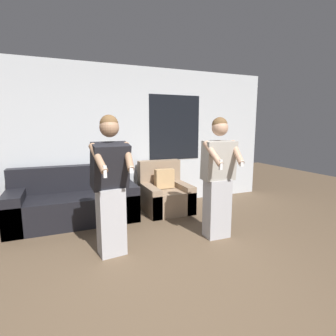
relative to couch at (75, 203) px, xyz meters
name	(u,v)px	position (x,y,z in m)	size (l,w,h in m)	color
ground_plane	(180,305)	(0.74, -2.60, -0.31)	(14.00, 14.00, 0.00)	brown
wall_back	(113,138)	(0.76, 0.48, 1.04)	(6.72, 0.07, 2.70)	silver
couch	(75,203)	(0.00, 0.00, 0.00)	(2.00, 0.89, 0.90)	black
armchair	(165,194)	(1.62, -0.03, -0.01)	(0.83, 0.90, 0.92)	#937A60
person_left	(111,186)	(0.37, -1.42, 0.56)	(0.49, 0.54, 1.72)	#B2B2B7
person_right	(218,178)	(1.86, -1.45, 0.55)	(0.52, 0.47, 1.71)	#B2B2B7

